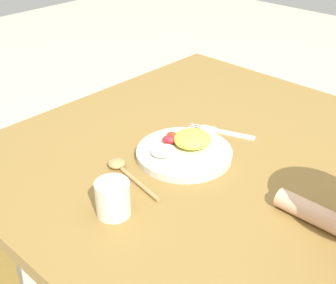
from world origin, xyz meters
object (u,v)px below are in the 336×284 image
object	(u,v)px
fork	(222,132)
drinking_cup	(113,198)
spoon	(123,169)
plate	(185,149)

from	to	relation	value
fork	drinking_cup	bearing A→B (deg)	76.13
spoon	drinking_cup	distance (m)	0.16
plate	spoon	world-z (taller)	plate
plate	fork	bearing A→B (deg)	0.19
plate	fork	world-z (taller)	plate
spoon	drinking_cup	size ratio (longest dim) A/B	2.51
fork	drinking_cup	world-z (taller)	drinking_cup
plate	drinking_cup	distance (m)	0.28
spoon	plate	bearing A→B (deg)	-99.62
plate	spoon	bearing A→B (deg)	160.35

